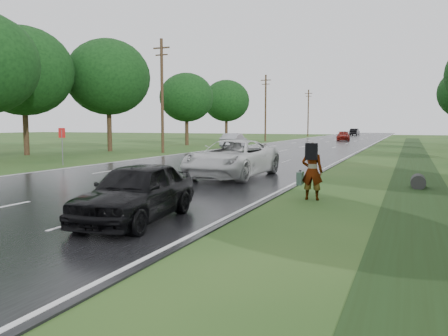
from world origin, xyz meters
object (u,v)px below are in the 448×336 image
object	(u,v)px
pedestrian	(311,170)
white_pickup	(232,158)
road_sign	(62,139)
dark_sedan	(137,191)
silver_sedan	(234,141)

from	to	relation	value
pedestrian	white_pickup	distance (m)	6.65
road_sign	white_pickup	xyz separation A→B (m)	(11.97, -1.70, -0.73)
pedestrian	white_pickup	bearing A→B (deg)	-49.33
white_pickup	dark_sedan	bearing A→B (deg)	-80.74
pedestrian	dark_sedan	world-z (taller)	pedestrian
pedestrian	silver_sedan	distance (m)	31.34
road_sign	dark_sedan	bearing A→B (deg)	-40.84
road_sign	dark_sedan	size ratio (longest dim) A/B	0.52
road_sign	pedestrian	xyz separation A→B (m)	(16.68, -6.39, -0.66)
pedestrian	silver_sedan	world-z (taller)	pedestrian
white_pickup	silver_sedan	bearing A→B (deg)	113.28
silver_sedan	road_sign	bearing A→B (deg)	77.58
silver_sedan	dark_sedan	bearing A→B (deg)	102.39
road_sign	white_pickup	world-z (taller)	road_sign
road_sign	pedestrian	world-z (taller)	road_sign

